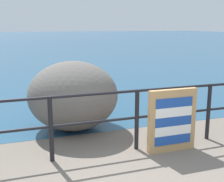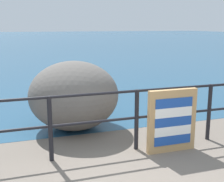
% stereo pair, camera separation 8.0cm
% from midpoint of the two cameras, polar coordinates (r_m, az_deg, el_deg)
% --- Properties ---
extents(ground_plane, '(120.00, 120.00, 0.10)m').
position_cam_midpoint_polar(ground_plane, '(22.76, -16.16, 6.69)').
color(ground_plane, '#6B6056').
extents(sea_surface, '(120.00, 90.00, 0.01)m').
position_cam_midpoint_polar(sea_surface, '(50.36, -18.03, 9.53)').
color(sea_surface, navy).
rests_on(sea_surface, ground_plane).
extents(promenade_railing, '(9.91, 0.07, 1.02)m').
position_cam_midpoint_polar(promenade_railing, '(4.73, -3.58, -4.84)').
color(promenade_railing, black).
rests_on(promenade_railing, ground_plane).
extents(folded_deckchair_stack, '(0.84, 0.10, 1.04)m').
position_cam_midpoint_polar(folded_deckchair_stack, '(4.99, 10.89, -5.53)').
color(folded_deckchair_stack, tan).
rests_on(folded_deckchair_stack, ground_plane).
extents(breakwater_boulder_main, '(1.77, 1.76, 1.36)m').
position_cam_midpoint_polar(breakwater_boulder_main, '(5.98, -7.77, -0.84)').
color(breakwater_boulder_main, '#605B56').
rests_on(breakwater_boulder_main, ground).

